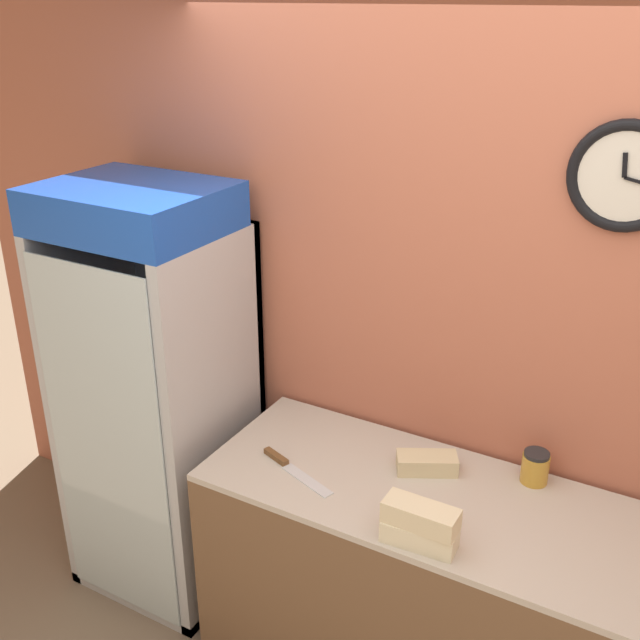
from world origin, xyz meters
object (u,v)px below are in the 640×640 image
object	(u,v)px
beverage_cooler	(162,376)
sandwich_flat_left	(427,463)
sandwich_stack_bottom	(419,534)
chefs_knife	(288,465)
sandwich_stack_middle	(421,516)
condiment_jar	(535,467)

from	to	relation	value
beverage_cooler	sandwich_flat_left	bearing A→B (deg)	3.17
sandwich_stack_bottom	chefs_knife	bearing A→B (deg)	165.65
sandwich_stack_middle	sandwich_flat_left	distance (m)	0.42
sandwich_stack_middle	sandwich_flat_left	world-z (taller)	sandwich_stack_middle
beverage_cooler	sandwich_flat_left	distance (m)	1.21
condiment_jar	chefs_knife	bearing A→B (deg)	-156.10
sandwich_stack_bottom	condiment_jar	bearing A→B (deg)	65.76
chefs_knife	condiment_jar	xyz separation A→B (m)	(0.83, 0.37, 0.05)
sandwich_stack_bottom	sandwich_flat_left	bearing A→B (deg)	108.63
sandwich_stack_bottom	beverage_cooler	bearing A→B (deg)	166.48
beverage_cooler	condiment_jar	distance (m)	1.58
sandwich_stack_bottom	condiment_jar	distance (m)	0.57
sandwich_flat_left	beverage_cooler	bearing A→B (deg)	-176.83
sandwich_flat_left	chefs_knife	size ratio (longest dim) A/B	0.68
beverage_cooler	condiment_jar	size ratio (longest dim) A/B	15.11
sandwich_stack_bottom	chefs_knife	distance (m)	0.61
condiment_jar	beverage_cooler	bearing A→B (deg)	-172.83
sandwich_stack_bottom	chefs_knife	xyz separation A→B (m)	(-0.59, 0.15, -0.03)
chefs_knife	beverage_cooler	bearing A→B (deg)	167.16
beverage_cooler	sandwich_stack_bottom	xyz separation A→B (m)	(1.33, -0.32, -0.07)
sandwich_stack_bottom	condiment_jar	xyz separation A→B (m)	(0.23, 0.52, 0.02)
sandwich_flat_left	condiment_jar	distance (m)	0.39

